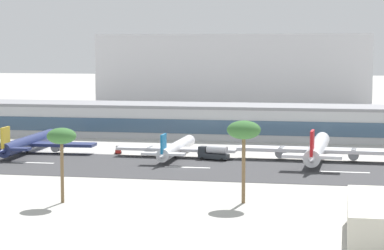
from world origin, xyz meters
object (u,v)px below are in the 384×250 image
object	(u,v)px
palm_tree_2	(62,138)
service_fuel_truck_0	(214,153)
distant_hotel_block	(234,71)
service_baggage_tug_1	(118,150)
airliner_blue_tail_gate_1	(176,149)
airliner_gold_tail_gate_0	(27,143)
terminal_building	(200,121)
airliner_red_tail_gate_2	(317,149)
palm_tree_3	(244,132)

from	to	relation	value
palm_tree_2	service_fuel_truck_0	bearing A→B (deg)	72.93
distant_hotel_block	service_baggage_tug_1	xyz separation A→B (m)	(-7.42, -186.28, -17.83)
airliner_blue_tail_gate_1	service_baggage_tug_1	bearing A→B (deg)	74.40
airliner_gold_tail_gate_0	palm_tree_2	size ratio (longest dim) A/B	2.99
service_baggage_tug_1	airliner_gold_tail_gate_0	bearing A→B (deg)	84.42
terminal_building	airliner_red_tail_gate_2	distance (m)	66.31
airliner_red_tail_gate_2	service_baggage_tug_1	bearing A→B (deg)	87.29
distant_hotel_block	airliner_blue_tail_gate_1	xyz separation A→B (m)	(10.89, -191.52, -16.25)
airliner_gold_tail_gate_0	airliner_blue_tail_gate_1	world-z (taller)	airliner_gold_tail_gate_0
service_fuel_truck_0	terminal_building	bearing A→B (deg)	-61.26
palm_tree_3	airliner_blue_tail_gate_1	bearing A→B (deg)	114.14
airliner_red_tail_gate_2	service_baggage_tug_1	world-z (taller)	airliner_red_tail_gate_2
airliner_blue_tail_gate_1	palm_tree_2	xyz separation A→B (m)	(-8.46, -66.65, 10.40)
terminal_building	palm_tree_2	xyz separation A→B (m)	(-5.67, -118.72, 7.34)
airliner_gold_tail_gate_0	airliner_red_tail_gate_2	bearing A→B (deg)	-92.65
distant_hotel_block	service_baggage_tug_1	size ratio (longest dim) A/B	39.96
terminal_building	service_fuel_truck_0	bearing A→B (deg)	-75.61
palm_tree_3	airliner_gold_tail_gate_0	bearing A→B (deg)	139.57
airliner_gold_tail_gate_0	airliner_red_tail_gate_2	distance (m)	83.75
service_fuel_truck_0	palm_tree_3	world-z (taller)	palm_tree_3
palm_tree_2	terminal_building	bearing A→B (deg)	87.26
palm_tree_2	palm_tree_3	distance (m)	36.03
service_baggage_tug_1	palm_tree_2	world-z (taller)	palm_tree_2
palm_tree_2	distant_hotel_block	bearing A→B (deg)	90.54
terminal_building	service_baggage_tug_1	bearing A→B (deg)	-108.33
airliner_red_tail_gate_2	palm_tree_3	bearing A→B (deg)	170.48
service_fuel_truck_0	palm_tree_2	size ratio (longest dim) A/B	0.59
terminal_building	service_fuel_truck_0	size ratio (longest dim) A/B	19.51
terminal_building	airliner_blue_tail_gate_1	xyz separation A→B (m)	(2.79, -52.07, -3.07)
terminal_building	distant_hotel_block	world-z (taller)	distant_hotel_block
airliner_blue_tail_gate_1	palm_tree_2	distance (m)	67.98
terminal_building	airliner_red_tail_gate_2	size ratio (longest dim) A/B	3.51
distant_hotel_block	service_fuel_truck_0	distance (m)	196.03
terminal_building	palm_tree_3	xyz separation A→B (m)	(29.73, -112.19, 8.60)
terminal_building	airliner_gold_tail_gate_0	xyz separation A→B (m)	(-41.85, -51.20, -2.71)
airliner_gold_tail_gate_0	palm_tree_3	size ratio (longest dim) A/B	2.72
terminal_building	airliner_gold_tail_gate_0	world-z (taller)	terminal_building
service_fuel_truck_0	palm_tree_3	size ratio (longest dim) A/B	0.54
terminal_building	service_baggage_tug_1	xyz separation A→B (m)	(-15.52, -46.83, -4.64)
distant_hotel_block	airliner_red_tail_gate_2	distance (m)	197.85
terminal_building	airliner_blue_tail_gate_1	bearing A→B (deg)	-86.94
airliner_blue_tail_gate_1	service_baggage_tug_1	size ratio (longest dim) A/B	11.27
airliner_blue_tail_gate_1	airliner_red_tail_gate_2	size ratio (longest dim) A/B	0.80
distant_hotel_block	palm_tree_3	distance (m)	254.50
airliner_gold_tail_gate_0	palm_tree_3	world-z (taller)	palm_tree_3
terminal_building	distant_hotel_block	xyz separation A→B (m)	(-8.10, 139.45, 13.19)
service_fuel_truck_0	service_baggage_tug_1	world-z (taller)	service_fuel_truck_0
airliner_blue_tail_gate_1	service_fuel_truck_0	bearing A→B (deg)	-102.32
service_baggage_tug_1	distant_hotel_block	bearing A→B (deg)	-17.27
terminal_building	airliner_red_tail_gate_2	bearing A→B (deg)	-50.78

